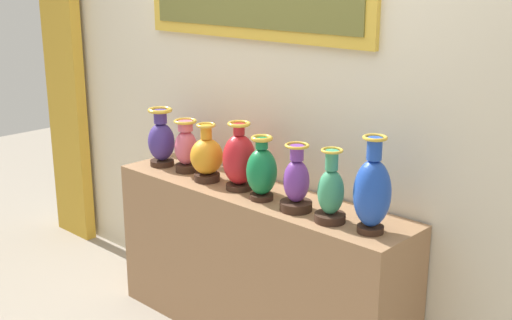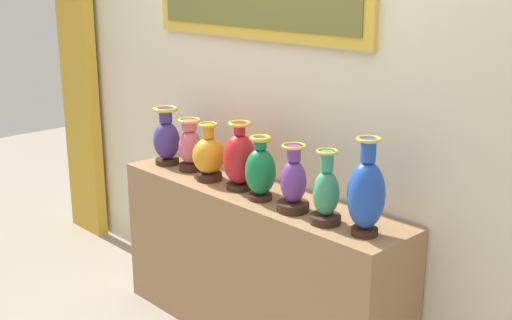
{
  "view_description": "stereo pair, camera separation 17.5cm",
  "coord_description": "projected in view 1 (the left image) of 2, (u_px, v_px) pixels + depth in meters",
  "views": [
    {
      "loc": [
        2.22,
        -2.35,
        1.95
      ],
      "look_at": [
        0.0,
        0.0,
        1.01
      ],
      "focal_mm": 46.63,
      "sensor_mm": 36.0,
      "label": 1
    },
    {
      "loc": [
        2.34,
        -2.22,
        1.95
      ],
      "look_at": [
        0.0,
        0.0,
        1.01
      ],
      "focal_mm": 46.63,
      "sensor_mm": 36.0,
      "label": 2
    }
  ],
  "objects": [
    {
      "name": "curtain_gold",
      "position": [
        66.0,
        88.0,
        4.77
      ],
      "size": [
        0.39,
        0.08,
        2.22
      ],
      "primitive_type": "cube",
      "color": "gold",
      "rests_on": "ground_plane"
    },
    {
      "name": "vase_violet",
      "position": [
        296.0,
        183.0,
        3.12
      ],
      "size": [
        0.15,
        0.15,
        0.32
      ],
      "color": "#382319",
      "rests_on": "display_shelf"
    },
    {
      "name": "vase_rose",
      "position": [
        186.0,
        147.0,
        3.71
      ],
      "size": [
        0.13,
        0.13,
        0.3
      ],
      "color": "#382319",
      "rests_on": "display_shelf"
    },
    {
      "name": "vase_crimson",
      "position": [
        239.0,
        159.0,
        3.41
      ],
      "size": [
        0.17,
        0.17,
        0.36
      ],
      "color": "#382319",
      "rests_on": "display_shelf"
    },
    {
      "name": "vase_amber",
      "position": [
        207.0,
        157.0,
        3.55
      ],
      "size": [
        0.18,
        0.18,
        0.32
      ],
      "color": "#382319",
      "rests_on": "display_shelf"
    },
    {
      "name": "vase_jade",
      "position": [
        331.0,
        193.0,
        2.98
      ],
      "size": [
        0.14,
        0.14,
        0.34
      ],
      "color": "#382319",
      "rests_on": "display_shelf"
    },
    {
      "name": "vase_sapphire",
      "position": [
        372.0,
        192.0,
        2.84
      ],
      "size": [
        0.16,
        0.16,
        0.43
      ],
      "color": "#382319",
      "rests_on": "display_shelf"
    },
    {
      "name": "display_shelf",
      "position": [
        256.0,
        266.0,
        3.53
      ],
      "size": [
        1.78,
        0.41,
        0.84
      ],
      "primitive_type": "cube",
      "color": "#99704C",
      "rests_on": "ground_plane"
    },
    {
      "name": "vase_indigo",
      "position": [
        161.0,
        140.0,
        3.83
      ],
      "size": [
        0.15,
        0.15,
        0.34
      ],
      "color": "#382319",
      "rests_on": "display_shelf"
    },
    {
      "name": "vase_emerald",
      "position": [
        262.0,
        171.0,
        3.26
      ],
      "size": [
        0.15,
        0.15,
        0.32
      ],
      "color": "#382319",
      "rests_on": "display_shelf"
    },
    {
      "name": "back_wall",
      "position": [
        289.0,
        88.0,
        3.46
      ],
      "size": [
        4.58,
        0.14,
        2.65
      ],
      "color": "beige",
      "rests_on": "ground_plane"
    }
  ]
}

